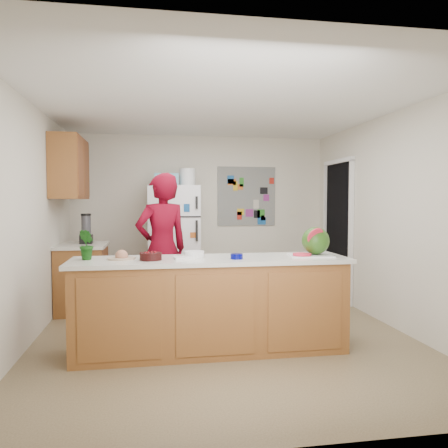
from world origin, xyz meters
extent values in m
cube|color=brown|center=(0.00, 0.00, -0.01)|extent=(4.00, 4.50, 0.02)
cube|color=beige|center=(0.00, 2.26, 1.25)|extent=(4.00, 0.02, 2.50)
cube|color=beige|center=(-2.01, 0.00, 1.25)|extent=(0.02, 4.50, 2.50)
cube|color=beige|center=(2.01, 0.00, 1.25)|extent=(0.02, 4.50, 2.50)
cube|color=white|center=(0.00, 0.00, 2.51)|extent=(4.00, 4.50, 0.02)
cube|color=black|center=(1.99, 1.45, 1.02)|extent=(0.03, 0.85, 2.04)
cube|color=brown|center=(-0.20, -0.50, 0.44)|extent=(2.60, 0.62, 0.88)
cube|color=silver|center=(-0.20, -0.50, 0.90)|extent=(2.68, 0.70, 0.04)
cube|color=brown|center=(-1.69, 1.35, 0.43)|extent=(0.60, 0.80, 0.86)
cube|color=silver|center=(-1.69, 1.35, 0.88)|extent=(0.64, 0.84, 0.04)
cube|color=brown|center=(-1.82, 1.30, 1.90)|extent=(0.35, 1.00, 0.80)
cube|color=silver|center=(-0.45, 1.88, 0.85)|extent=(0.75, 0.70, 1.70)
cube|color=#5999B2|center=(-0.55, 1.88, 1.79)|extent=(0.35, 0.28, 0.18)
cube|color=slate|center=(0.75, 2.24, 1.55)|extent=(0.95, 0.01, 0.95)
imported|color=#630414|center=(-0.65, 0.55, 0.90)|extent=(0.77, 0.65, 1.80)
cylinder|color=black|center=(-1.64, 1.40, 1.09)|extent=(0.12, 0.12, 0.38)
cube|color=silver|center=(0.81, -0.51, 0.93)|extent=(0.47, 0.38, 0.01)
sphere|color=#265710|center=(0.87, -0.49, 1.07)|extent=(0.28, 0.28, 0.28)
cylinder|color=#E7184E|center=(0.70, -0.56, 0.94)|extent=(0.18, 0.18, 0.02)
cylinder|color=black|center=(-0.78, -0.56, 0.96)|extent=(0.22, 0.22, 0.07)
cylinder|color=silver|center=(-0.36, -0.41, 0.95)|extent=(0.20, 0.20, 0.06)
cylinder|color=#010359|center=(0.03, -0.61, 0.95)|extent=(0.15, 0.15, 0.05)
cylinder|color=beige|center=(-1.05, -0.45, 0.93)|extent=(0.31, 0.31, 0.02)
cube|color=white|center=(-0.46, -0.52, 0.93)|extent=(0.20, 0.18, 0.02)
cube|color=gray|center=(0.78, -0.60, 0.93)|extent=(0.09, 0.05, 0.01)
imported|color=#113B09|center=(-1.37, -0.45, 1.06)|extent=(0.19, 0.20, 0.29)
camera|label=1|loc=(-0.76, -4.68, 1.47)|focal=35.00mm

